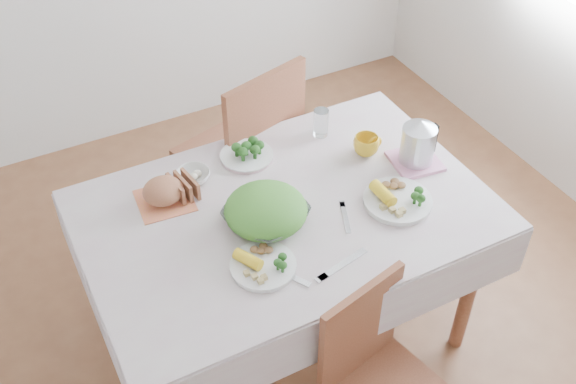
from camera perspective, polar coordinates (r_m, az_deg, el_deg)
name	(u,v)px	position (r m, az deg, el deg)	size (l,w,h in m)	color
floor	(286,333)	(3.08, -0.16, -11.84)	(3.60, 3.60, 0.00)	brown
dining_table	(286,277)	(2.78, -0.18, -7.24)	(1.40, 0.90, 0.75)	brown
tablecloth	(286,210)	(2.51, -0.19, -1.50)	(1.50, 1.00, 0.01)	beige
chair_far	(238,159)	(3.21, -4.25, 2.82)	(0.46, 0.46, 1.02)	brown
salad_bowl	(266,216)	(2.43, -1.87, -2.06)	(0.28, 0.28, 0.07)	white
dinner_plate_left	(263,266)	(2.29, -2.12, -6.26)	(0.23, 0.23, 0.02)	white
dinner_plate_right	(397,201)	(2.55, 9.25, -0.74)	(0.26, 0.26, 0.02)	white
broccoli_plate	(247,156)	(2.73, -3.51, 3.06)	(0.22, 0.22, 0.02)	beige
napkin	(165,200)	(2.58, -10.39, -0.71)	(0.20, 0.20, 0.00)	#E0754B
bread_loaf	(163,189)	(2.54, -10.54, 0.22)	(0.15, 0.15, 0.09)	#95583A
fruit_bowl	(193,176)	(2.64, -8.02, 1.35)	(0.13, 0.13, 0.04)	white
yellow_mug	(366,145)	(2.75, 6.63, 3.95)	(0.11, 0.11, 0.08)	yellow
glass_tumbler	(321,122)	(2.82, 2.80, 5.95)	(0.06, 0.06, 0.12)	white
pink_tray	(415,161)	(2.75, 10.70, 2.59)	(0.18, 0.18, 0.01)	pink
electric_kettle	(419,139)	(2.68, 11.00, 4.46)	(0.14, 0.14, 0.19)	#B2B5BA
fork_left	(285,274)	(2.28, -0.23, -6.93)	(0.02, 0.20, 0.00)	silver
fork_right	(345,217)	(2.48, 4.87, -2.15)	(0.02, 0.16, 0.00)	silver
knife	(343,264)	(2.31, 4.64, -6.13)	(0.02, 0.21, 0.00)	silver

